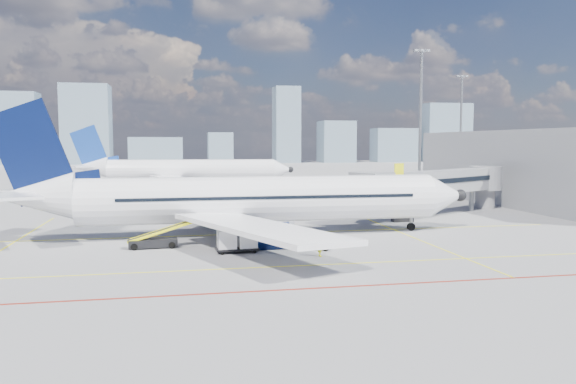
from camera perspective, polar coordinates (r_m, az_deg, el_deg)
name	(u,v)px	position (r m, az deg, el deg)	size (l,w,h in m)	color
ground	(262,250)	(44.05, -2.65, -5.92)	(420.00, 420.00, 0.00)	#949396
apron_markings	(262,261)	(40.18, -2.63, -6.99)	(90.00, 35.12, 0.01)	#FFFC0D
jet_bridge	(442,183)	(66.93, 15.37, 0.89)	(23.55, 15.78, 6.30)	gray
terminal_block	(523,167)	(83.02, 22.76, 2.31)	(10.00, 42.00, 10.00)	gray
floodlight_mast_ne	(421,114)	(107.52, 13.31, 7.68)	(3.20, 0.61, 25.45)	slate
floodlight_mast_far	(461,122)	(150.86, 17.16, 6.79)	(3.20, 0.61, 25.45)	slate
distant_skyline	(186,134)	(232.83, -10.31, 5.78)	(246.19, 15.65, 31.61)	slate
main_aircraft	(241,200)	(50.41, -4.76, -0.85)	(42.88, 37.37, 12.49)	white
second_aircraft	(182,171)	(105.98, -10.69, 2.16)	(40.72, 35.42, 11.92)	white
baggage_tug	(313,240)	(44.12, 2.57, -4.90)	(2.53, 1.90, 1.59)	white
cargo_dolly	(237,240)	(43.10, -5.20, -4.89)	(3.26, 1.59, 1.75)	black
belt_loader	(155,241)	(46.09, -13.38, -4.84)	(5.49, 1.67, 2.22)	black
ramp_worker	(320,245)	(41.61, 3.27, -5.45)	(0.59, 0.39, 1.61)	#FAFC1A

